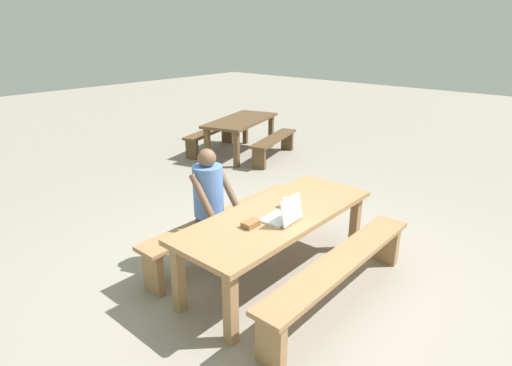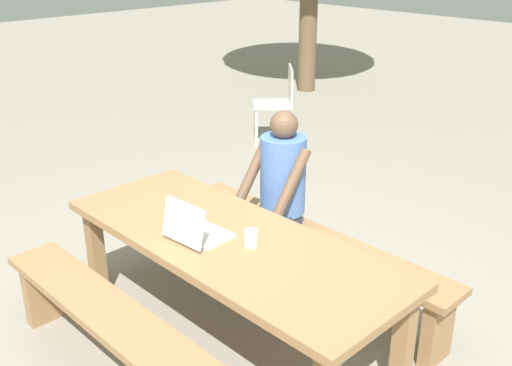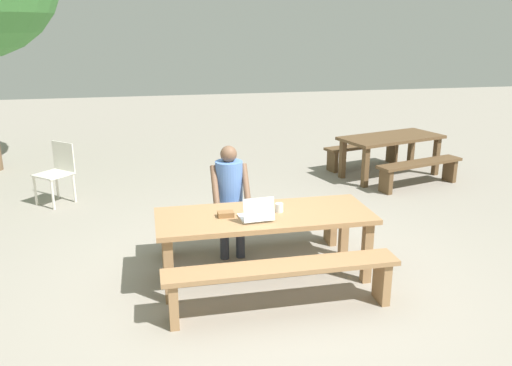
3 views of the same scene
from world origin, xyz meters
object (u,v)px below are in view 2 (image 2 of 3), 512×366
at_px(plastic_chair, 279,101).
at_px(small_pouch, 185,212).
at_px(picnic_table_front, 229,251).
at_px(coffee_mug, 251,238).
at_px(laptop, 195,230).
at_px(person_seated, 279,187).

bearing_deg(plastic_chair, small_pouch, -12.81).
relative_size(picnic_table_front, coffee_mug, 24.12).
xyz_separation_m(laptop, plastic_chair, (-2.31, 3.11, -0.28)).
height_order(small_pouch, plastic_chair, plastic_chair).
xyz_separation_m(laptop, coffee_mug, (0.27, 0.17, -0.01)).
relative_size(coffee_mug, plastic_chair, 0.10).
xyz_separation_m(coffee_mug, person_seated, (-0.40, 0.65, -0.01)).
distance_m(laptop, coffee_mug, 0.32).
bearing_deg(small_pouch, plastic_chair, 124.38).
bearing_deg(person_seated, plastic_chair, 133.50).
distance_m(laptop, plastic_chair, 3.89).
bearing_deg(coffee_mug, person_seated, 121.91).
bearing_deg(person_seated, picnic_table_front, -69.77).
relative_size(laptop, person_seated, 0.26).
distance_m(small_pouch, plastic_chair, 3.60).
bearing_deg(laptop, small_pouch, -32.37).
relative_size(small_pouch, person_seated, 0.13).
height_order(small_pouch, person_seated, person_seated).
distance_m(coffee_mug, plastic_chair, 3.92).
relative_size(picnic_table_front, small_pouch, 13.72).
bearing_deg(picnic_table_front, person_seated, 110.23).
height_order(picnic_table_front, coffee_mug, coffee_mug).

